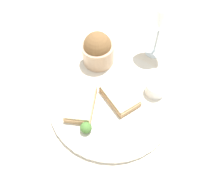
{
  "coord_description": "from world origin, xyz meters",
  "views": [
    {
      "loc": [
        0.29,
        -0.07,
        0.53
      ],
      "look_at": [
        0.0,
        0.0,
        0.03
      ],
      "focal_mm": 35.0,
      "sensor_mm": 36.0,
      "label": 1
    }
  ],
  "objects_px": {
    "cheese_toast_far": "(81,102)",
    "fork": "(17,150)",
    "salad_bowl": "(98,50)",
    "wine_glass": "(161,19)",
    "sauce_ramekin": "(156,86)",
    "cheese_toast_near": "(120,95)",
    "napkin": "(192,178)"
  },
  "relations": [
    {
      "from": "wine_glass",
      "to": "fork",
      "type": "relative_size",
      "value": 1.03
    },
    {
      "from": "cheese_toast_near",
      "to": "salad_bowl",
      "type": "bearing_deg",
      "value": -168.14
    },
    {
      "from": "salad_bowl",
      "to": "wine_glass",
      "type": "xyz_separation_m",
      "value": [
        -0.01,
        0.18,
        0.07
      ]
    },
    {
      "from": "cheese_toast_near",
      "to": "fork",
      "type": "relative_size",
      "value": 0.7
    },
    {
      "from": "cheese_toast_near",
      "to": "wine_glass",
      "type": "bearing_deg",
      "value": 134.99
    },
    {
      "from": "sauce_ramekin",
      "to": "cheese_toast_near",
      "type": "xyz_separation_m",
      "value": [
        0.0,
        -0.1,
        -0.01
      ]
    },
    {
      "from": "cheese_toast_near",
      "to": "cheese_toast_far",
      "type": "height_order",
      "value": "same"
    },
    {
      "from": "cheese_toast_near",
      "to": "cheese_toast_far",
      "type": "relative_size",
      "value": 0.97
    },
    {
      "from": "fork",
      "to": "napkin",
      "type": "bearing_deg",
      "value": 68.2
    },
    {
      "from": "salad_bowl",
      "to": "wine_glass",
      "type": "distance_m",
      "value": 0.19
    },
    {
      "from": "salad_bowl",
      "to": "cheese_toast_far",
      "type": "bearing_deg",
      "value": -27.92
    },
    {
      "from": "sauce_ramekin",
      "to": "fork",
      "type": "relative_size",
      "value": 0.32
    },
    {
      "from": "sauce_ramekin",
      "to": "cheese_toast_far",
      "type": "xyz_separation_m",
      "value": [
        0.0,
        -0.21,
        -0.01
      ]
    },
    {
      "from": "sauce_ramekin",
      "to": "cheese_toast_near",
      "type": "height_order",
      "value": "sauce_ramekin"
    },
    {
      "from": "fork",
      "to": "salad_bowl",
      "type": "bearing_deg",
      "value": 132.49
    },
    {
      "from": "salad_bowl",
      "to": "fork",
      "type": "relative_size",
      "value": 0.59
    },
    {
      "from": "cheese_toast_near",
      "to": "napkin",
      "type": "bearing_deg",
      "value": 24.9
    },
    {
      "from": "sauce_ramekin",
      "to": "cheese_toast_near",
      "type": "bearing_deg",
      "value": -88.99
    },
    {
      "from": "cheese_toast_far",
      "to": "fork",
      "type": "bearing_deg",
      "value": -63.8
    },
    {
      "from": "cheese_toast_far",
      "to": "fork",
      "type": "relative_size",
      "value": 0.73
    },
    {
      "from": "salad_bowl",
      "to": "wine_glass",
      "type": "bearing_deg",
      "value": 93.03
    },
    {
      "from": "cheese_toast_near",
      "to": "wine_glass",
      "type": "xyz_separation_m",
      "value": [
        -0.15,
        0.15,
        0.1
      ]
    },
    {
      "from": "fork",
      "to": "sauce_ramekin",
      "type": "bearing_deg",
      "value": 102.71
    },
    {
      "from": "salad_bowl",
      "to": "cheese_toast_far",
      "type": "height_order",
      "value": "salad_bowl"
    },
    {
      "from": "salad_bowl",
      "to": "wine_glass",
      "type": "height_order",
      "value": "wine_glass"
    },
    {
      "from": "wine_glass",
      "to": "fork",
      "type": "bearing_deg",
      "value": -61.23
    },
    {
      "from": "cheese_toast_near",
      "to": "cheese_toast_far",
      "type": "xyz_separation_m",
      "value": [
        -0.0,
        -0.11,
        0.0
      ]
    },
    {
      "from": "napkin",
      "to": "cheese_toast_far",
      "type": "bearing_deg",
      "value": -138.0
    },
    {
      "from": "salad_bowl",
      "to": "cheese_toast_near",
      "type": "distance_m",
      "value": 0.15
    },
    {
      "from": "sauce_ramekin",
      "to": "napkin",
      "type": "relative_size",
      "value": 0.29
    },
    {
      "from": "cheese_toast_near",
      "to": "fork",
      "type": "xyz_separation_m",
      "value": [
        0.08,
        -0.28,
        -0.02
      ]
    },
    {
      "from": "wine_glass",
      "to": "sauce_ramekin",
      "type": "bearing_deg",
      "value": -19.14
    }
  ]
}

